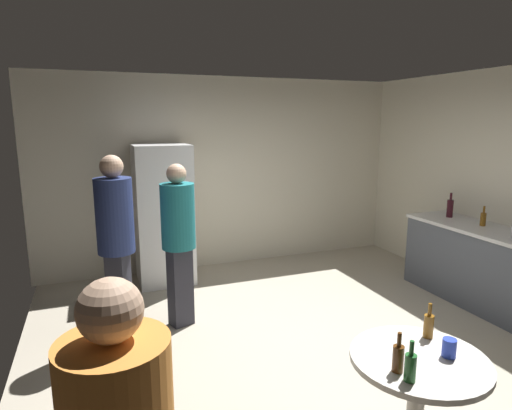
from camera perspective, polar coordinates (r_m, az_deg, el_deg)
ground_plane at (r=4.35m, az=7.32°, el=-18.51°), size 5.20×5.20×0.10m
wall_back at (r=6.27m, az=-3.80°, el=4.26°), size 5.32×0.06×2.70m
refrigerator at (r=5.70m, az=-12.14°, el=-1.23°), size 0.70×0.68×1.80m
kitchen_counter at (r=5.67m, az=27.22°, el=-7.00°), size 0.64×1.77×0.90m
wine_bottle_on_counter at (r=5.92m, az=24.27°, el=-0.35°), size 0.08×0.08×0.31m
beer_bottle_on_counter at (r=5.62m, az=27.83°, el=-1.61°), size 0.06×0.06×0.23m
foreground_table at (r=2.89m, az=20.64°, el=-20.11°), size 0.80×0.80×0.73m
beer_bottle_amber at (r=3.04m, az=21.86°, el=-14.53°), size 0.06×0.06×0.23m
beer_bottle_brown at (r=2.62m, az=18.28°, el=-18.59°), size 0.06×0.06×0.23m
beer_bottle_green at (r=2.56m, az=19.73°, el=-19.45°), size 0.06×0.06×0.23m
plastic_cup_blue at (r=2.88m, az=24.18°, el=-16.85°), size 0.08×0.08×0.11m
person_in_teal_shirt at (r=4.41m, az=-10.22°, el=-3.65°), size 0.43×0.43×1.68m
person_in_navy_shirt at (r=4.21m, az=-18.05°, el=-3.73°), size 0.45×0.45×1.79m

